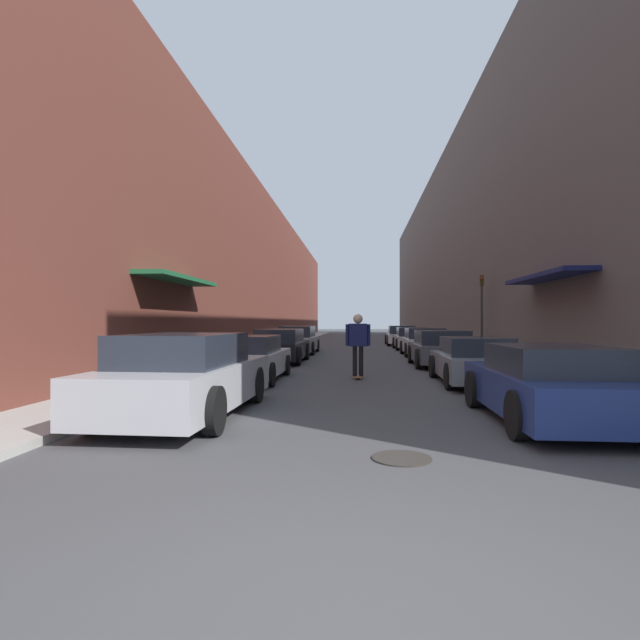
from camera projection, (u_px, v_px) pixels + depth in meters
ground at (358, 348)px, 30.16m from camera, size 151.25×151.25×0.00m
curb_strip_left at (292, 342)px, 37.40m from camera, size 1.80×68.75×0.12m
curb_strip_right at (426, 343)px, 36.63m from camera, size 1.80×68.75×0.12m
building_row_left at (254, 277)px, 37.64m from camera, size 4.90×68.75×9.99m
building_row_right at (466, 252)px, 36.43m from camera, size 4.90×68.75×13.33m
parked_car_left_0 at (187, 376)px, 8.46m from camera, size 1.96×4.71×1.40m
parked_car_left_1 at (245, 359)px, 13.63m from camera, size 2.05×4.34×1.23m
parked_car_left_2 at (281, 346)px, 19.61m from camera, size 1.91×4.70×1.32m
parked_car_left_3 at (298, 340)px, 25.21m from camera, size 1.88×4.77×1.38m
parked_car_right_0 at (549, 384)px, 7.93m from camera, size 1.95×4.22×1.23m
parked_car_right_1 at (474, 361)px, 12.88m from camera, size 1.87×4.18×1.21m
parked_car_right_2 at (441, 349)px, 17.94m from camera, size 2.07×4.03×1.29m
parked_car_right_3 at (424, 342)px, 23.45m from camera, size 2.03×3.95×1.30m
parked_car_right_4 at (412, 339)px, 28.67m from camera, size 2.03×3.97×1.27m
parked_car_right_5 at (401, 336)px, 33.88m from camera, size 2.05×4.43×1.33m
skateboarder at (358, 339)px, 14.02m from camera, size 0.70×0.78×1.82m
manhole_cover at (402, 458)px, 5.83m from camera, size 0.70×0.70×0.02m
traffic_light at (482, 306)px, 21.80m from camera, size 0.16×0.22×3.51m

